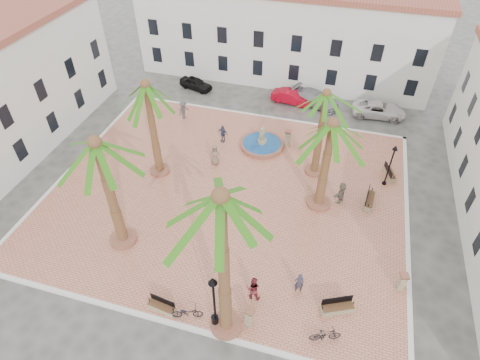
% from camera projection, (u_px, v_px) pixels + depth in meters
% --- Properties ---
extents(ground, '(120.00, 120.00, 0.00)m').
position_uv_depth(ground, '(227.00, 193.00, 30.36)').
color(ground, '#56544F').
rests_on(ground, ground).
extents(plaza, '(26.00, 22.00, 0.15)m').
position_uv_depth(plaza, '(227.00, 193.00, 30.31)').
color(plaza, '#CF7A5D').
rests_on(plaza, ground).
extents(kerb_n, '(26.30, 0.30, 0.16)m').
position_uv_depth(kerb_n, '(262.00, 116.00, 38.19)').
color(kerb_n, silver).
rests_on(kerb_n, ground).
extents(kerb_s, '(26.30, 0.30, 0.16)m').
position_uv_depth(kerb_s, '(168.00, 322.00, 22.41)').
color(kerb_s, silver).
rests_on(kerb_s, ground).
extents(kerb_e, '(0.30, 22.30, 0.16)m').
position_uv_depth(kerb_e, '(407.00, 229.00, 27.61)').
color(kerb_e, silver).
rests_on(kerb_e, ground).
extents(kerb_w, '(0.30, 22.30, 0.16)m').
position_uv_depth(kerb_w, '(77.00, 162.00, 33.00)').
color(kerb_w, silver).
rests_on(kerb_w, ground).
extents(building_north, '(30.40, 7.40, 9.50)m').
position_uv_depth(building_north, '(284.00, 32.00, 41.53)').
color(building_north, silver).
rests_on(building_north, ground).
extents(fountain, '(3.73, 3.73, 1.93)m').
position_uv_depth(fountain, '(262.00, 144.00, 34.37)').
color(fountain, '#A15C45').
rests_on(fountain, plaza).
extents(palm_nw, '(5.15, 5.15, 8.06)m').
position_uv_depth(palm_nw, '(147.00, 95.00, 27.50)').
color(palm_nw, '#A15C45').
rests_on(palm_nw, plaza).
extents(palm_sw, '(5.79, 5.79, 8.47)m').
position_uv_depth(palm_sw, '(99.00, 156.00, 22.04)').
color(palm_sw, '#A15C45').
rests_on(palm_sw, plaza).
extents(palm_s, '(5.69, 5.69, 10.40)m').
position_uv_depth(palm_s, '(221.00, 214.00, 16.20)').
color(palm_s, '#A15C45').
rests_on(palm_s, plaza).
extents(palm_e, '(5.66, 5.66, 7.41)m').
position_uv_depth(palm_e, '(331.00, 135.00, 25.22)').
color(palm_e, '#A15C45').
rests_on(palm_e, plaza).
extents(palm_ne, '(4.91, 4.91, 7.38)m').
position_uv_depth(palm_ne, '(325.00, 104.00, 27.88)').
color(palm_ne, '#A15C45').
rests_on(palm_ne, plaza).
extents(bench_s, '(1.73, 0.73, 0.88)m').
position_uv_depth(bench_s, '(162.00, 307.00, 22.78)').
color(bench_s, gray).
rests_on(bench_s, plaza).
extents(bench_se, '(1.98, 1.34, 1.01)m').
position_uv_depth(bench_se, '(337.00, 308.00, 22.70)').
color(bench_se, gray).
rests_on(bench_se, plaza).
extents(bench_e, '(0.79, 1.98, 1.02)m').
position_uv_depth(bench_e, '(369.00, 200.00, 29.16)').
color(bench_e, gray).
rests_on(bench_e, plaza).
extents(bench_ne, '(1.04, 1.78, 0.90)m').
position_uv_depth(bench_ne, '(389.00, 173.00, 31.46)').
color(bench_ne, gray).
rests_on(bench_ne, plaza).
extents(lamppost_s, '(0.48, 0.48, 4.42)m').
position_uv_depth(lamppost_s, '(214.00, 294.00, 20.26)').
color(lamppost_s, black).
rests_on(lamppost_s, plaza).
extents(lamppost_e, '(0.40, 0.40, 3.68)m').
position_uv_depth(lamppost_e, '(392.00, 159.00, 29.28)').
color(lamppost_e, black).
rests_on(lamppost_e, plaza).
extents(bollard_se, '(0.60, 0.60, 1.47)m').
position_uv_depth(bollard_se, '(249.00, 317.00, 21.77)').
color(bollard_se, gray).
rests_on(bollard_se, plaza).
extents(bollard_n, '(0.55, 0.55, 1.48)m').
position_uv_depth(bollard_n, '(288.00, 138.00, 34.12)').
color(bollard_n, gray).
rests_on(bollard_n, plaza).
extents(bollard_e, '(0.58, 0.58, 1.35)m').
position_uv_depth(bollard_e, '(402.00, 282.00, 23.50)').
color(bollard_e, gray).
rests_on(bollard_e, plaza).
extents(litter_bin, '(0.40, 0.40, 0.78)m').
position_uv_depth(litter_bin, '(215.00, 320.00, 22.01)').
color(litter_bin, black).
rests_on(litter_bin, plaza).
extents(cyclist_a, '(0.66, 0.52, 1.57)m').
position_uv_depth(cyclist_a, '(299.00, 283.00, 23.36)').
color(cyclist_a, '#2E2F42').
rests_on(cyclist_a, plaza).
extents(bicycle_a, '(1.86, 1.11, 0.92)m').
position_uv_depth(bicycle_a, '(187.00, 312.00, 22.29)').
color(bicycle_a, black).
rests_on(bicycle_a, plaza).
extents(cyclist_b, '(0.89, 0.72, 1.77)m').
position_uv_depth(cyclist_b, '(253.00, 288.00, 22.97)').
color(cyclist_b, maroon).
rests_on(cyclist_b, plaza).
extents(bicycle_b, '(1.81, 1.08, 1.05)m').
position_uv_depth(bicycle_b, '(325.00, 335.00, 21.24)').
color(bicycle_b, black).
rests_on(bicycle_b, plaza).
extents(pedestrian_fountain_a, '(1.05, 0.90, 1.81)m').
position_uv_depth(pedestrian_fountain_a, '(215.00, 155.00, 32.18)').
color(pedestrian_fountain_a, '#79604E').
rests_on(pedestrian_fountain_a, plaza).
extents(pedestrian_fountain_b, '(1.03, 0.65, 1.63)m').
position_uv_depth(pedestrian_fountain_b, '(223.00, 133.00, 34.56)').
color(pedestrian_fountain_b, '#374265').
rests_on(pedestrian_fountain_b, plaza).
extents(pedestrian_north, '(1.06, 1.33, 1.80)m').
position_uv_depth(pedestrian_north, '(184.00, 110.00, 37.23)').
color(pedestrian_north, '#424246').
rests_on(pedestrian_north, plaza).
extents(pedestrian_east, '(1.06, 1.72, 1.77)m').
position_uv_depth(pedestrian_east, '(341.00, 193.00, 28.91)').
color(pedestrian_east, '#6C6555').
rests_on(pedestrian_east, plaza).
extents(car_black, '(3.83, 2.34, 1.22)m').
position_uv_depth(car_black, '(196.00, 83.00, 41.93)').
color(car_black, black).
rests_on(car_black, ground).
extents(car_red, '(4.09, 1.91, 1.30)m').
position_uv_depth(car_red, '(291.00, 97.00, 39.80)').
color(car_red, '#B8061B').
rests_on(car_red, ground).
extents(car_silver, '(5.26, 3.71, 1.41)m').
position_uv_depth(car_silver, '(316.00, 99.00, 39.44)').
color(car_silver, '#9999A1').
rests_on(car_silver, ground).
extents(car_white, '(5.09, 2.59, 1.38)m').
position_uv_depth(car_white, '(379.00, 109.00, 37.97)').
color(car_white, silver).
rests_on(car_white, ground).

